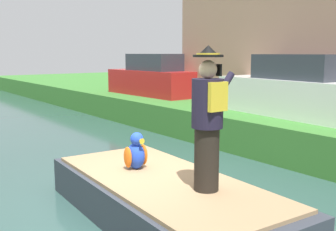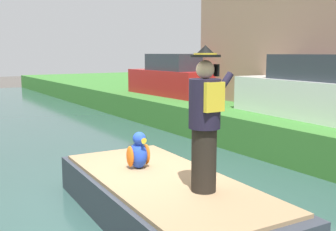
# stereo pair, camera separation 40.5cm
# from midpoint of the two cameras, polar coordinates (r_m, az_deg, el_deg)

# --- Properties ---
(ground_plane) EXTENTS (80.00, 80.00, 0.00)m
(ground_plane) POSITION_cam_midpoint_polar(r_m,az_deg,el_deg) (6.51, -5.53, -13.51)
(ground_plane) COLOR #4C4742
(canal_water) EXTENTS (7.02, 48.00, 0.10)m
(canal_water) POSITION_cam_midpoint_polar(r_m,az_deg,el_deg) (6.49, -5.53, -13.10)
(canal_water) COLOR #2D4C47
(canal_water) RESTS_ON ground
(boat) EXTENTS (2.01, 4.28, 0.61)m
(boat) POSITION_cam_midpoint_polar(r_m,az_deg,el_deg) (5.90, -2.55, -11.72)
(boat) COLOR #333842
(boat) RESTS_ON canal_water
(person_pirate) EXTENTS (0.61, 0.42, 1.85)m
(person_pirate) POSITION_cam_midpoint_polar(r_m,az_deg,el_deg) (5.11, 3.36, -0.57)
(person_pirate) COLOR black
(person_pirate) RESTS_ON boat
(parrot_plush) EXTENTS (0.36, 0.35, 0.57)m
(parrot_plush) POSITION_cam_midpoint_polar(r_m,az_deg,el_deg) (6.24, -6.40, -5.28)
(parrot_plush) COLOR blue
(parrot_plush) RESTS_ON boat
(parked_car_white) EXTENTS (1.99, 4.11, 1.50)m
(parked_car_white) POSITION_cam_midpoint_polar(r_m,az_deg,el_deg) (10.52, 16.78, 3.49)
(parked_car_white) COLOR white
(parked_car_white) RESTS_ON grass_bank_far
(parked_car_red) EXTENTS (1.83, 4.05, 1.50)m
(parked_car_red) POSITION_cam_midpoint_polar(r_m,az_deg,el_deg) (15.05, -2.45, 5.34)
(parked_car_red) COLOR red
(parked_car_red) RESTS_ON grass_bank_far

